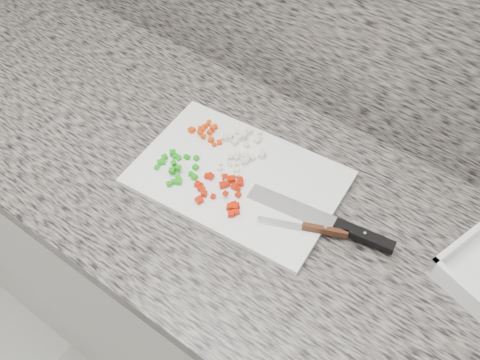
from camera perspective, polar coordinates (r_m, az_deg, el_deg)
The scene contains 10 objects.
cabinet at distance 1.50m, azimuth -1.12°, elevation -11.49°, with size 3.92×0.62×0.86m, color white.
countertop at distance 1.12m, azimuth -1.47°, elevation -0.67°, with size 3.96×0.64×0.04m, color slate.
cutting_board at distance 1.10m, azimuth -0.22°, elevation 0.24°, with size 0.41×0.28×0.01m, color white.
carrot_pile at distance 1.17m, azimuth -3.75°, elevation 5.17°, with size 0.09×0.06×0.02m.
onion_pile at distance 1.14m, azimuth 0.45°, elevation 3.76°, with size 0.11×0.11×0.02m.
green_pepper_pile at distance 1.11m, azimuth -6.76°, elevation 1.39°, with size 0.10×0.10×0.02m.
red_pepper_pile at distance 1.06m, azimuth -1.78°, elevation -1.29°, with size 0.12×0.11×0.02m.
garlic_pile at distance 1.10m, azimuth -1.01°, elevation 1.03°, with size 0.06×0.06×0.01m.
chef_knife at distance 1.03m, azimuth 10.44°, elevation -4.84°, with size 0.30×0.07×0.02m.
paring_knife at distance 1.02m, azimuth 7.82°, elevation -5.16°, with size 0.16×0.08×0.02m.
Camera 1 is at (0.44, 0.89, 1.75)m, focal length 40.00 mm.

